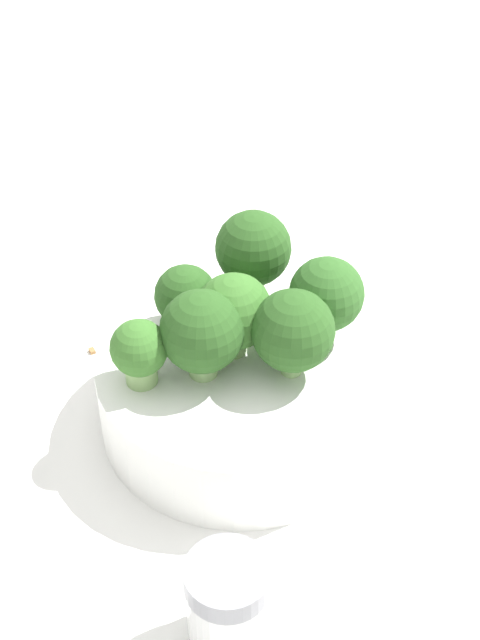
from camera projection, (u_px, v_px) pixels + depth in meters
ground_plane at (240, 419)px, 0.56m from camera, size 3.00×3.00×0.00m
bowl at (240, 391)px, 0.54m from camera, size 0.17×0.17×0.05m
broccoli_floret_0 at (186, 296)px, 0.53m from camera, size 0.04×0.04×0.04m
broccoli_floret_1 at (139, 351)px, 0.50m from camera, size 0.03×0.03×0.04m
broccoli_floret_2 at (326, 295)px, 0.52m from camera, size 0.04×0.04×0.05m
broccoli_floret_3 at (253, 250)px, 0.55m from camera, size 0.05×0.05×0.06m
broccoli_floret_4 at (234, 313)px, 0.51m from camera, size 0.05×0.05×0.05m
broccoli_floret_5 at (293, 331)px, 0.50m from camera, size 0.05×0.05×0.06m
broccoli_floret_6 at (202, 333)px, 0.50m from camera, size 0.05×0.05×0.06m
pepper_shaker at (228, 604)px, 0.42m from camera, size 0.04×0.04×0.06m
almond_crumb_0 at (140, 335)px, 0.61m from camera, size 0.01×0.01×0.01m
almond_crumb_1 at (92, 349)px, 0.60m from camera, size 0.01×0.01×0.01m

